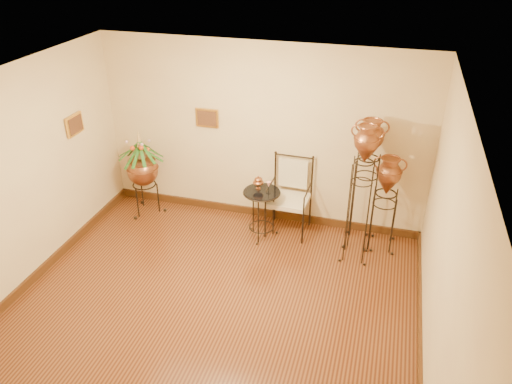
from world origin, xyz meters
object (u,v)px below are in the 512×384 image
(amphora_mid, at_px, (365,183))
(planter_urn, at_px, (142,167))
(side_table, at_px, (262,213))
(armchair, at_px, (289,198))
(amphora_tall, at_px, (360,193))

(amphora_mid, xyz_separation_m, planter_urn, (-3.45, -0.06, -0.18))
(amphora_mid, distance_m, planter_urn, 3.46)
(amphora_mid, distance_m, side_table, 1.58)
(amphora_mid, relative_size, planter_urn, 1.35)
(planter_urn, distance_m, armchair, 2.37)
(armchair, bearing_deg, amphora_mid, 1.40)
(planter_urn, xyz_separation_m, side_table, (2.01, -0.18, -0.41))
(planter_urn, distance_m, side_table, 2.06)
(armchair, relative_size, side_table, 1.20)
(amphora_tall, bearing_deg, planter_urn, 174.38)
(amphora_mid, bearing_deg, side_table, -170.54)
(amphora_tall, distance_m, armchair, 1.21)
(amphora_tall, distance_m, amphora_mid, 0.40)
(armchair, bearing_deg, amphora_tall, -19.07)
(side_table, bearing_deg, armchair, 34.16)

